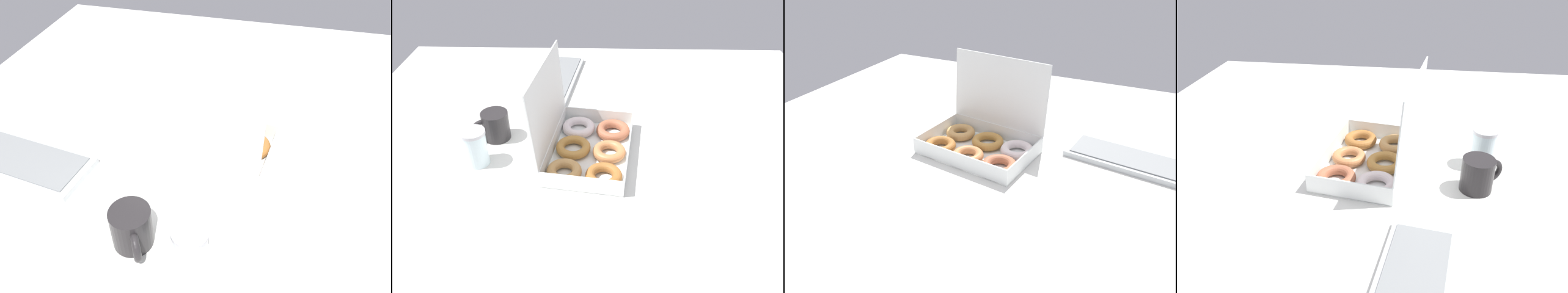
% 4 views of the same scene
% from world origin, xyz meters
% --- Properties ---
extents(ground_plane, '(1.80, 1.80, 0.02)m').
position_xyz_m(ground_plane, '(0.00, 0.00, -0.01)').
color(ground_plane, silver).
extents(donut_box, '(0.39, 0.32, 0.30)m').
position_xyz_m(donut_box, '(0.06, 0.03, 0.04)').
color(donut_box, white).
rests_on(donut_box, ground_plane).
extents(coffee_mug, '(0.09, 0.12, 0.10)m').
position_xyz_m(coffee_mug, '(0.13, 0.34, 0.05)').
color(coffee_mug, black).
rests_on(coffee_mug, ground_plane).
extents(glass_jar, '(0.07, 0.07, 0.12)m').
position_xyz_m(glass_jar, '(-0.00, 0.36, 0.06)').
color(glass_jar, silver).
rests_on(glass_jar, ground_plane).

